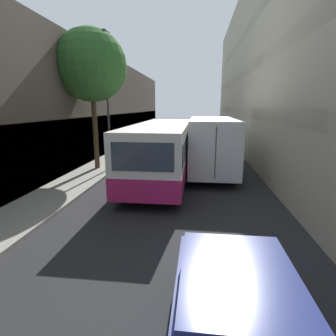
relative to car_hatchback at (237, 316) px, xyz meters
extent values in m
plane|color=#232326|center=(-1.66, 9.62, -0.71)|extent=(150.00, 150.00, 0.00)
cube|color=gray|center=(-6.54, 9.62, -0.64)|extent=(2.21, 60.00, 0.14)
cube|color=#51473D|center=(-8.84, 9.62, 3.09)|extent=(2.40, 60.00, 7.61)
cube|color=black|center=(-8.18, 9.62, 0.81)|extent=(1.08, 60.00, 3.04)
cube|color=#B7AD93|center=(3.92, 9.62, 5.90)|extent=(2.40, 60.00, 13.23)
cube|color=#333D47|center=(3.26, 9.62, 2.60)|extent=(1.08, 60.00, 0.70)
cube|color=#333D47|center=(3.26, 9.62, 5.51)|extent=(1.08, 60.00, 0.70)
cube|color=navy|center=(0.00, -0.02, -0.14)|extent=(1.87, 4.03, 0.65)
cube|color=navy|center=(0.00, 0.08, 0.43)|extent=(1.65, 2.22, 0.50)
cylinder|color=black|center=(-0.86, 1.19, -0.41)|extent=(0.16, 0.60, 0.60)
cylinder|color=black|center=(0.86, 1.19, -0.41)|extent=(0.16, 0.60, 0.60)
cube|color=silver|center=(-2.45, 10.16, 0.92)|extent=(2.59, 10.21, 2.42)
cube|color=#B21E5B|center=(-2.45, 10.16, 0.14)|extent=(2.61, 10.23, 0.85)
cube|color=#2D3847|center=(-2.45, 10.16, 1.29)|extent=(2.63, 9.39, 0.77)
cube|color=#2D3847|center=(-2.45, 5.05, 1.35)|extent=(2.12, 0.04, 0.97)
cylinder|color=black|center=(-3.58, 13.33, -0.21)|extent=(0.24, 1.00, 1.00)
cylinder|color=black|center=(-1.31, 13.33, -0.21)|extent=(0.24, 1.00, 1.00)
cylinder|color=black|center=(-3.58, 7.00, -0.21)|extent=(0.24, 1.00, 1.00)
cylinder|color=black|center=(-1.31, 7.00, -0.21)|extent=(0.24, 1.00, 1.00)
cube|color=silver|center=(0.14, 15.16, 0.61)|extent=(2.30, 2.35, 1.82)
cube|color=silver|center=(0.14, 10.96, 1.03)|extent=(2.39, 6.04, 2.66)
cube|color=#4C4C4C|center=(0.14, 7.94, 1.03)|extent=(0.05, 0.02, 2.26)
cylinder|color=black|center=(-0.94, 15.16, -0.23)|extent=(0.22, 0.96, 0.96)
cylinder|color=black|center=(1.21, 15.16, -0.23)|extent=(0.22, 0.96, 0.96)
cylinder|color=black|center=(-0.94, 9.30, -0.23)|extent=(0.22, 0.96, 0.96)
cylinder|color=black|center=(1.21, 9.30, -0.23)|extent=(0.22, 0.96, 0.96)
cube|color=navy|center=(-3.31, 21.05, 0.46)|extent=(1.88, 4.20, 1.83)
cube|color=#2D3847|center=(-3.31, 22.84, 0.78)|extent=(1.51, 0.04, 0.64)
cylinder|color=black|center=(-4.16, 22.27, -0.39)|extent=(0.16, 0.64, 0.64)
cylinder|color=black|center=(-2.46, 22.27, -0.39)|extent=(0.16, 0.64, 0.64)
cylinder|color=black|center=(-4.16, 19.83, -0.39)|extent=(0.16, 0.64, 0.64)
cylinder|color=black|center=(-2.46, 19.83, -0.39)|extent=(0.16, 0.64, 0.64)
cylinder|color=#38383D|center=(-5.69, 11.25, 3.02)|extent=(0.12, 0.12, 7.19)
cube|color=#38383D|center=(-5.69, 11.25, 6.73)|extent=(0.36, 0.80, 0.24)
cylinder|color=#4C3823|center=(-6.54, 11.31, 1.61)|extent=(0.28, 0.28, 4.37)
sphere|color=#285623|center=(-6.54, 11.31, 5.16)|extent=(3.88, 3.88, 3.88)
camera|label=1|loc=(-0.63, -3.31, 2.97)|focal=28.00mm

